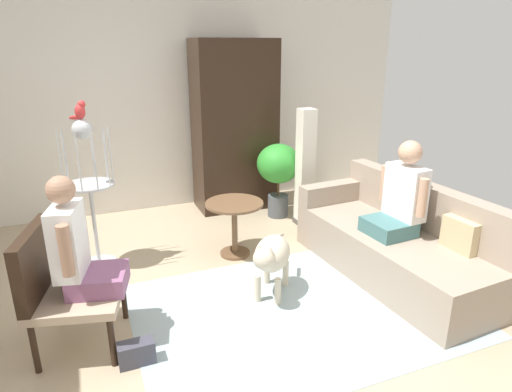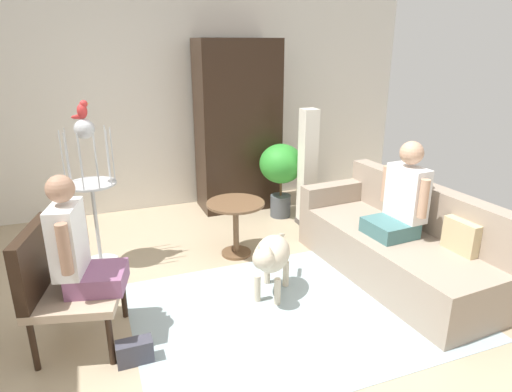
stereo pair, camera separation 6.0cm
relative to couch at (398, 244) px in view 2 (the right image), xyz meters
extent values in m
plane|color=tan|center=(-1.36, -0.19, -0.31)|extent=(6.94, 6.94, 0.00)
cube|color=silver|center=(-1.36, 2.76, 1.05)|extent=(6.28, 0.12, 2.70)
cube|color=#9EB2B7|center=(-1.16, -0.24, -0.30)|extent=(2.67, 1.91, 0.01)
cube|color=gray|center=(-0.05, -0.03, -0.08)|extent=(1.00, 2.15, 0.44)
cube|color=gray|center=(0.28, -0.01, 0.35)|extent=(0.32, 2.10, 0.42)
cube|color=gray|center=(-0.12, 0.92, 0.25)|extent=(0.87, 0.24, 0.21)
cube|color=#C6B284|center=(0.19, -0.54, 0.28)|extent=(0.12, 0.33, 0.28)
cylinder|color=black|center=(-2.52, 0.19, -0.11)|extent=(0.04, 0.04, 0.39)
cylinder|color=black|center=(-2.66, -0.36, -0.11)|extent=(0.04, 0.04, 0.39)
cylinder|color=black|center=(-3.01, 0.31, -0.11)|extent=(0.04, 0.04, 0.39)
cylinder|color=black|center=(-3.14, -0.24, -0.11)|extent=(0.04, 0.04, 0.39)
cube|color=tan|center=(-2.83, -0.02, 0.11)|extent=(0.75, 0.79, 0.06)
cube|color=black|center=(-3.08, 0.04, 0.38)|extent=(0.24, 0.67, 0.48)
cube|color=#416E70|center=(-0.15, -0.04, 0.21)|extent=(0.41, 0.42, 0.14)
cube|color=white|center=(0.02, -0.03, 0.53)|extent=(0.21, 0.41, 0.49)
sphere|color=tan|center=(0.02, -0.03, 0.90)|extent=(0.21, 0.21, 0.21)
cylinder|color=tan|center=(-0.01, -0.27, 0.55)|extent=(0.08, 0.08, 0.34)
cylinder|color=tan|center=(-0.04, 0.21, 0.55)|extent=(0.08, 0.08, 0.34)
cube|color=#865276|center=(-2.69, -0.06, 0.21)|extent=(0.47, 0.44, 0.14)
cube|color=white|center=(-2.85, -0.02, 0.53)|extent=(0.26, 0.39, 0.50)
sphere|color=#A57A60|center=(-2.85, -0.02, 0.90)|extent=(0.19, 0.19, 0.19)
cylinder|color=#A57A60|center=(-2.76, 0.18, 0.56)|extent=(0.08, 0.08, 0.35)
cylinder|color=#A57A60|center=(-2.86, -0.24, 0.56)|extent=(0.08, 0.08, 0.35)
cylinder|color=brown|center=(-1.31, 0.94, 0.27)|extent=(0.59, 0.59, 0.02)
cylinder|color=brown|center=(-1.31, 0.94, -0.03)|extent=(0.06, 0.06, 0.56)
cylinder|color=brown|center=(-1.31, 0.94, -0.29)|extent=(0.31, 0.31, 0.03)
ellipsoid|color=beige|center=(-1.26, 0.09, 0.09)|extent=(0.51, 0.54, 0.30)
sphere|color=beige|center=(-1.43, -0.13, 0.18)|extent=(0.18, 0.18, 0.18)
cone|color=beige|center=(-1.40, -0.16, 0.27)|extent=(0.06, 0.06, 0.06)
cone|color=beige|center=(-1.47, -0.11, 0.27)|extent=(0.06, 0.06, 0.06)
cylinder|color=beige|center=(-1.07, 0.33, 0.13)|extent=(0.14, 0.17, 0.10)
cylinder|color=beige|center=(-1.29, -0.09, -0.18)|extent=(0.06, 0.06, 0.25)
cylinder|color=beige|center=(-1.43, 0.02, -0.18)|extent=(0.06, 0.06, 0.25)
cylinder|color=beige|center=(-1.09, 0.16, -0.18)|extent=(0.06, 0.06, 0.25)
cylinder|color=beige|center=(-1.23, 0.27, -0.18)|extent=(0.06, 0.06, 0.25)
cylinder|color=silver|center=(-2.66, 1.22, -0.29)|extent=(0.36, 0.36, 0.03)
cylinder|color=silver|center=(-2.66, 1.22, 0.12)|extent=(0.04, 0.04, 0.84)
cylinder|color=silver|center=(-2.66, 1.22, 0.55)|extent=(0.46, 0.46, 0.02)
cylinder|color=silver|center=(-2.44, 1.22, 0.81)|extent=(0.01, 0.01, 0.52)
cylinder|color=silver|center=(-2.48, 1.35, 0.81)|extent=(0.01, 0.01, 0.52)
cylinder|color=silver|center=(-2.59, 1.43, 0.81)|extent=(0.01, 0.01, 0.52)
cylinder|color=silver|center=(-2.72, 1.43, 0.81)|extent=(0.01, 0.01, 0.52)
cylinder|color=silver|center=(-2.83, 1.35, 0.81)|extent=(0.01, 0.01, 0.52)
cylinder|color=silver|center=(-2.88, 1.22, 0.81)|extent=(0.01, 0.01, 0.52)
cylinder|color=silver|center=(-2.83, 1.09, 0.81)|extent=(0.01, 0.01, 0.52)
cylinder|color=silver|center=(-2.72, 1.01, 0.81)|extent=(0.01, 0.01, 0.52)
cylinder|color=silver|center=(-2.59, 1.01, 0.81)|extent=(0.01, 0.01, 0.52)
cylinder|color=silver|center=(-2.48, 1.09, 0.81)|extent=(0.01, 0.01, 0.52)
sphere|color=silver|center=(-2.66, 1.22, 1.07)|extent=(0.18, 0.18, 0.18)
ellipsoid|color=red|center=(-2.66, 1.22, 1.23)|extent=(0.09, 0.10, 0.14)
sphere|color=red|center=(-2.64, 1.22, 1.30)|extent=(0.07, 0.07, 0.07)
cone|color=#D8BF4C|center=(-2.60, 1.22, 1.30)|extent=(0.03, 0.02, 0.02)
ellipsoid|color=red|center=(-2.70, 1.22, 1.18)|extent=(0.12, 0.03, 0.04)
cylinder|color=#4C5156|center=(-0.43, 1.78, -0.17)|extent=(0.26, 0.26, 0.28)
cylinder|color=brown|center=(-0.43, 1.78, 0.07)|extent=(0.03, 0.03, 0.20)
ellipsoid|color=green|center=(-0.43, 1.78, 0.39)|extent=(0.54, 0.54, 0.49)
cube|color=#4C4742|center=(-0.24, 1.43, -0.28)|extent=(0.20, 0.20, 0.06)
cube|color=white|center=(-0.24, 1.43, 0.43)|extent=(0.18, 0.18, 1.35)
cube|color=black|center=(-0.80, 2.35, 0.78)|extent=(1.03, 0.56, 2.18)
cube|color=#3F3F4C|center=(-2.51, -0.40, -0.22)|extent=(0.25, 0.12, 0.17)
camera|label=1|loc=(-2.70, -3.08, 1.82)|focal=31.22mm
camera|label=2|loc=(-2.64, -3.11, 1.82)|focal=31.22mm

